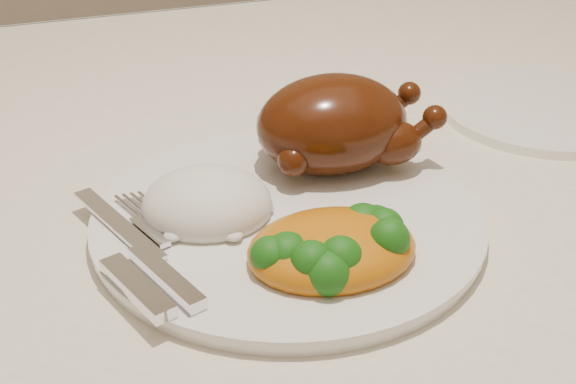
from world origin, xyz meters
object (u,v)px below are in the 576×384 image
object	(u,v)px
dining_table	(288,261)
dinner_plate	(288,221)
side_plate	(544,109)
roast_chicken	(337,124)

from	to	relation	value
dining_table	dinner_plate	bearing A→B (deg)	-109.18
dining_table	side_plate	distance (m)	0.31
dining_table	side_plate	xyz separation A→B (m)	(0.29, 0.03, 0.11)
dinner_plate	side_plate	world-z (taller)	dinner_plate
dining_table	roast_chicken	size ratio (longest dim) A/B	9.74
dinner_plate	roast_chicken	xyz separation A→B (m)	(0.07, 0.06, 0.05)
dinner_plate	side_plate	xyz separation A→B (m)	(0.32, 0.12, -0.00)
side_plate	dining_table	bearing A→B (deg)	-174.55
dinner_plate	dining_table	bearing A→B (deg)	70.82
side_plate	roast_chicken	distance (m)	0.27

